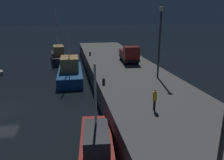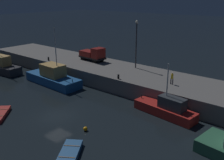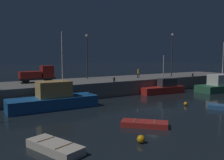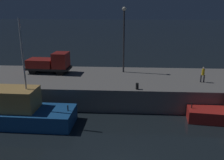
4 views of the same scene
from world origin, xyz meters
name	(u,v)px [view 2 (image 2 of 4)]	position (x,y,z in m)	size (l,w,h in m)	color
ground_plane	(57,116)	(0.00, 0.00, 0.00)	(320.00, 320.00, 0.00)	black
pier_quay	(128,78)	(0.00, 14.05, 1.14)	(63.65, 9.00, 2.28)	slate
fishing_boat_blue	(166,109)	(9.72, 8.24, 0.88)	(7.80, 2.90, 6.26)	red
fishing_boat_orange	(53,77)	(-9.40, 6.91, 1.13)	(10.28, 3.52, 8.96)	#195193
dinghy_red_small	(0,114)	(-5.06, -4.26, 0.23)	(3.88, 3.91, 0.50)	#B22823
rowboat_blue_far	(69,154)	(7.12, -4.33, 0.25)	(3.51, 4.14, 0.55)	#2D6099
mooring_buoy_near	(85,129)	(4.99, -0.28, 0.23)	(0.46, 0.46, 0.46)	orange
lamp_post_west	(136,41)	(-0.25, 16.29, 6.66)	(0.44, 0.44, 7.44)	#38383D
utility_truck	(93,54)	(-8.72, 15.37, 3.45)	(5.19, 2.34, 2.42)	black
dockworker	(172,78)	(7.95, 12.72, 3.19)	(0.42, 0.34, 1.60)	black
bollard_central	(48,59)	(-14.87, 10.33, 2.60)	(0.28, 0.28, 0.64)	black
bollard_east	(118,77)	(1.16, 10.07, 2.59)	(0.28, 0.28, 0.61)	black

